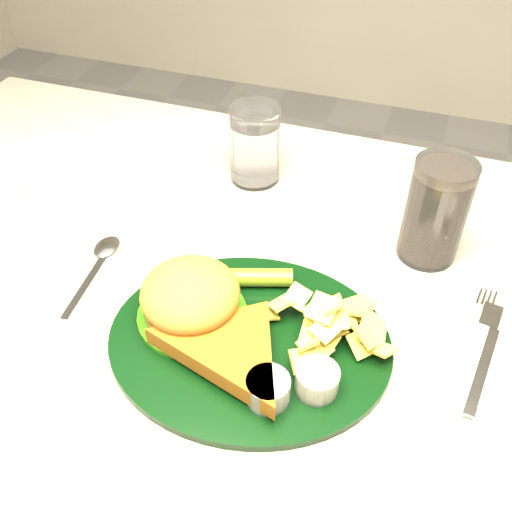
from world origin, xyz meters
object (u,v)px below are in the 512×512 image
Objects in this scene: water_glass at (255,145)px; fork_napkin at (482,363)px; table at (233,453)px; dinner_plate at (249,322)px; cola_glass at (436,211)px.

water_glass reaches higher than fork_napkin.
water_glass reaches higher than table.
cola_glass reaches higher than dinner_plate.
cola_glass is (0.21, 0.15, 0.44)m from table.
fork_napkin is at bearing -2.48° from table.
cola_glass is (0.26, -0.09, 0.01)m from water_glass.
cola_glass is at bearing 125.17° from fork_napkin.
fork_napkin reaches higher than table.
water_glass is 0.71× the size of fork_napkin.
dinner_plate is 0.24m from fork_napkin.
table is at bearing -145.79° from cola_glass.
table is 0.51m from cola_glass.
fork_napkin is at bearing -36.41° from water_glass.
dinner_plate is 0.31m from water_glass.
water_glass is (-0.10, 0.30, 0.02)m from dinner_plate.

